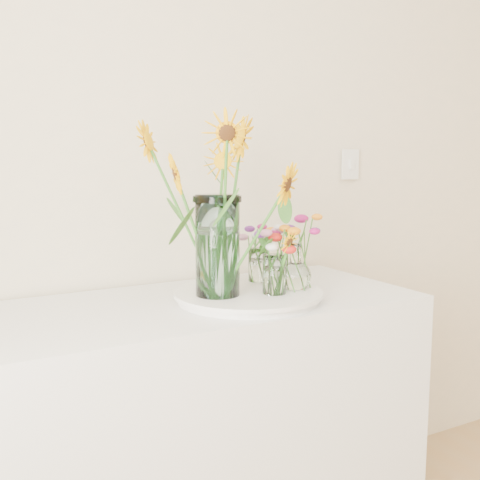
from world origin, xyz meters
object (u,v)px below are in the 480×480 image
(small_vase_c, at_px, (258,266))
(small_vase_a, at_px, (274,275))
(counter, at_px, (193,442))
(tray, at_px, (248,297))
(small_vase_b, at_px, (295,267))
(mason_jar, at_px, (217,246))

(small_vase_c, bearing_deg, small_vase_a, -105.86)
(counter, xyz_separation_m, small_vase_c, (0.26, 0.04, 0.53))
(small_vase_a, bearing_deg, small_vase_c, 74.14)
(tray, height_order, small_vase_b, small_vase_b)
(small_vase_a, distance_m, small_vase_b, 0.10)
(small_vase_c, bearing_deg, mason_jar, -151.85)
(mason_jar, distance_m, small_vase_a, 0.19)
(tray, relative_size, mason_jar, 1.42)
(counter, height_order, small_vase_b, small_vase_b)
(counter, relative_size, small_vase_b, 9.69)
(small_vase_a, xyz_separation_m, small_vase_b, (0.10, 0.03, 0.01))
(mason_jar, bearing_deg, small_vase_b, -8.51)
(mason_jar, bearing_deg, small_vase_a, -23.11)
(tray, bearing_deg, small_vase_a, -52.11)
(tray, relative_size, small_vase_a, 3.52)
(small_vase_a, relative_size, small_vase_c, 1.07)
(small_vase_b, bearing_deg, counter, 160.50)
(mason_jar, xyz_separation_m, small_vase_b, (0.25, -0.04, -0.08))
(mason_jar, height_order, small_vase_b, mason_jar)
(counter, height_order, mason_jar, mason_jar)
(small_vase_a, bearing_deg, mason_jar, 156.89)
(tray, height_order, mason_jar, mason_jar)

